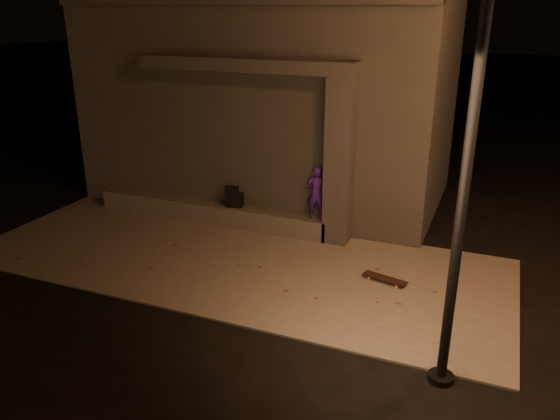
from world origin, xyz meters
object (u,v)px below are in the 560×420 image
at_px(skateboard, 385,279).
at_px(street_lamp_0, 474,112).
at_px(skateboarder, 317,193).
at_px(column, 340,162).
at_px(backpack, 234,199).

xyz_separation_m(skateboard, street_lamp_0, (1.35, -2.52, 3.68)).
bearing_deg(skateboard, skateboarder, 154.66).
height_order(column, skateboard, column).
bearing_deg(backpack, skateboard, -28.95).
bearing_deg(column, skateboarder, 180.00).
height_order(column, street_lamp_0, street_lamp_0).
bearing_deg(column, backpack, 180.00).
distance_m(column, backpack, 2.79).
relative_size(skateboarder, backpack, 2.21).
relative_size(backpack, skateboard, 0.62).
bearing_deg(skateboard, backpack, 172.29).
xyz_separation_m(skateboarder, skateboard, (1.92, -1.57, -0.98)).
bearing_deg(backpack, street_lamp_0, -44.96).
relative_size(column, street_lamp_0, 0.54).
xyz_separation_m(skateboarder, street_lamp_0, (3.27, -4.09, 2.70)).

